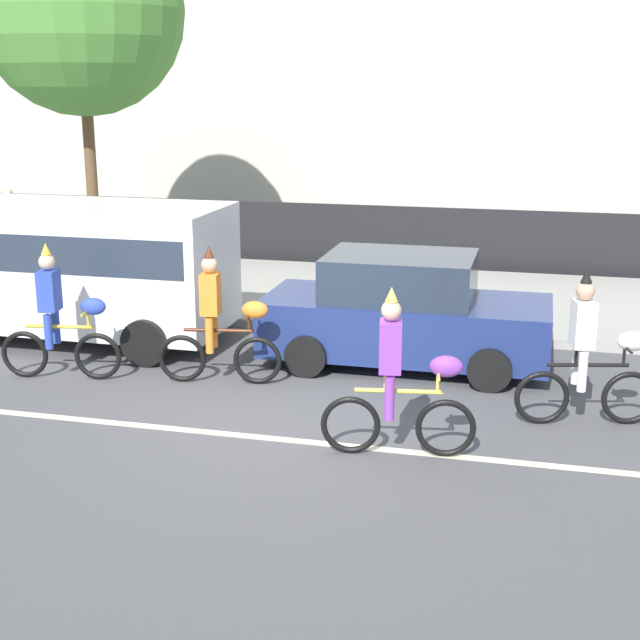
{
  "coord_description": "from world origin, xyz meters",
  "views": [
    {
      "loc": [
        2.78,
        -9.74,
        4.04
      ],
      "look_at": [
        0.05,
        1.2,
        1.0
      ],
      "focal_mm": 50.0,
      "sensor_mm": 36.0,
      "label": 1
    }
  ],
  "objects_px": {
    "parade_cyclist_zebra": "(590,358)",
    "parked_car_navy": "(404,313)",
    "parade_cyclist_orange": "(220,324)",
    "parade_cyclist_cobalt": "(59,320)",
    "parade_cyclist_purple": "(400,383)",
    "pedestrian_onlooker": "(11,222)",
    "parked_van_white": "(74,261)"
  },
  "relations": [
    {
      "from": "parked_car_navy",
      "to": "pedestrian_onlooker",
      "type": "distance_m",
      "value": 10.73
    },
    {
      "from": "parade_cyclist_zebra",
      "to": "pedestrian_onlooker",
      "type": "height_order",
      "value": "parade_cyclist_zebra"
    },
    {
      "from": "parked_car_navy",
      "to": "pedestrian_onlooker",
      "type": "xyz_separation_m",
      "value": [
        -9.54,
        4.9,
        0.23
      ]
    },
    {
      "from": "parade_cyclist_orange",
      "to": "parade_cyclist_zebra",
      "type": "distance_m",
      "value": 4.84
    },
    {
      "from": "parade_cyclist_zebra",
      "to": "parade_cyclist_orange",
      "type": "bearing_deg",
      "value": 175.65
    },
    {
      "from": "parade_cyclist_purple",
      "to": "parade_cyclist_zebra",
      "type": "bearing_deg",
      "value": 35.66
    },
    {
      "from": "parade_cyclist_zebra",
      "to": "parked_car_navy",
      "type": "relative_size",
      "value": 0.47
    },
    {
      "from": "parade_cyclist_cobalt",
      "to": "parked_van_white",
      "type": "distance_m",
      "value": 2.01
    },
    {
      "from": "parade_cyclist_zebra",
      "to": "parked_van_white",
      "type": "relative_size",
      "value": 0.38
    },
    {
      "from": "pedestrian_onlooker",
      "to": "parade_cyclist_orange",
      "type": "bearing_deg",
      "value": -41.17
    },
    {
      "from": "parked_van_white",
      "to": "parked_car_navy",
      "type": "relative_size",
      "value": 1.22
    },
    {
      "from": "parade_cyclist_zebra",
      "to": "pedestrian_onlooker",
      "type": "distance_m",
      "value": 13.78
    },
    {
      "from": "parade_cyclist_zebra",
      "to": "pedestrian_onlooker",
      "type": "relative_size",
      "value": 1.19
    },
    {
      "from": "parade_cyclist_orange",
      "to": "parked_van_white",
      "type": "distance_m",
      "value": 3.33
    },
    {
      "from": "parade_cyclist_orange",
      "to": "parade_cyclist_purple",
      "type": "xyz_separation_m",
      "value": [
        2.77,
        -1.84,
        0.0
      ]
    },
    {
      "from": "parade_cyclist_zebra",
      "to": "parked_car_navy",
      "type": "height_order",
      "value": "parade_cyclist_zebra"
    },
    {
      "from": "parade_cyclist_cobalt",
      "to": "parade_cyclist_purple",
      "type": "relative_size",
      "value": 1.0
    },
    {
      "from": "parade_cyclist_cobalt",
      "to": "parade_cyclist_purple",
      "type": "height_order",
      "value": "same"
    },
    {
      "from": "parade_cyclist_orange",
      "to": "pedestrian_onlooker",
      "type": "bearing_deg",
      "value": 138.83
    },
    {
      "from": "parade_cyclist_purple",
      "to": "parked_van_white",
      "type": "xyz_separation_m",
      "value": [
        -5.73,
        3.3,
        0.44
      ]
    },
    {
      "from": "parade_cyclist_zebra",
      "to": "parked_van_white",
      "type": "distance_m",
      "value": 8.0
    },
    {
      "from": "parked_van_white",
      "to": "pedestrian_onlooker",
      "type": "height_order",
      "value": "parked_van_white"
    },
    {
      "from": "parade_cyclist_cobalt",
      "to": "parade_cyclist_orange",
      "type": "bearing_deg",
      "value": 9.08
    },
    {
      "from": "parade_cyclist_orange",
      "to": "parked_van_white",
      "type": "bearing_deg",
      "value": 153.73
    },
    {
      "from": "parked_van_white",
      "to": "pedestrian_onlooker",
      "type": "bearing_deg",
      "value": 131.3
    },
    {
      "from": "parade_cyclist_cobalt",
      "to": "parked_van_white",
      "type": "relative_size",
      "value": 0.38
    },
    {
      "from": "parade_cyclist_purple",
      "to": "parade_cyclist_zebra",
      "type": "height_order",
      "value": "same"
    },
    {
      "from": "parade_cyclist_orange",
      "to": "pedestrian_onlooker",
      "type": "xyz_separation_m",
      "value": [
        -7.23,
        6.32,
        0.17
      ]
    },
    {
      "from": "parade_cyclist_cobalt",
      "to": "parade_cyclist_orange",
      "type": "xyz_separation_m",
      "value": [
        2.21,
        0.35,
        0.0
      ]
    },
    {
      "from": "parade_cyclist_zebra",
      "to": "parked_car_navy",
      "type": "distance_m",
      "value": 3.08
    },
    {
      "from": "parade_cyclist_purple",
      "to": "parked_car_navy",
      "type": "height_order",
      "value": "parade_cyclist_purple"
    },
    {
      "from": "parade_cyclist_cobalt",
      "to": "parked_car_navy",
      "type": "xyz_separation_m",
      "value": [
        4.53,
        1.77,
        -0.06
      ]
    }
  ]
}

